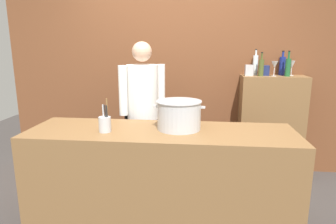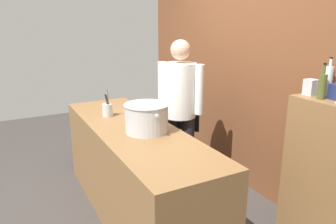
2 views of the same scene
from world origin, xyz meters
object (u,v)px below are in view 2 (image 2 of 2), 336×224
(chef, at_px, (180,105))
(spice_tin_silver, at_px, (311,87))
(wine_bottle_clear, at_px, (328,81))
(wine_bottle_olive, at_px, (322,86))
(stockpot_large, at_px, (147,118))
(utensil_crock, at_px, (107,110))

(chef, height_order, spice_tin_silver, chef)
(chef, distance_m, wine_bottle_clear, 1.48)
(chef, xyz_separation_m, wine_bottle_olive, (1.33, 0.48, 0.40))
(stockpot_large, xyz_separation_m, wine_bottle_clear, (0.84, 1.21, 0.36))
(chef, bearing_deg, utensil_crock, 43.06)
(wine_bottle_olive, relative_size, spice_tin_silver, 2.17)
(wine_bottle_clear, relative_size, spice_tin_silver, 2.42)
(wine_bottle_clear, bearing_deg, stockpot_large, -124.93)
(stockpot_large, bearing_deg, wine_bottle_olive, 50.48)
(chef, relative_size, stockpot_large, 3.67)
(wine_bottle_olive, bearing_deg, utensil_crock, -140.66)
(stockpot_large, height_order, utensil_crock, utensil_crock)
(chef, relative_size, spice_tin_silver, 12.90)
(stockpot_large, relative_size, spice_tin_silver, 3.51)
(utensil_crock, relative_size, wine_bottle_clear, 0.92)
(wine_bottle_clear, height_order, spice_tin_silver, wine_bottle_clear)
(utensil_crock, distance_m, spice_tin_silver, 1.91)
(utensil_crock, xyz_separation_m, spice_tin_silver, (1.37, 1.28, 0.36))
(stockpot_large, height_order, wine_bottle_olive, wine_bottle_olive)
(stockpot_large, bearing_deg, utensil_crock, -165.67)
(stockpot_large, xyz_separation_m, utensil_crock, (-0.62, -0.16, -0.05))
(chef, height_order, wine_bottle_olive, chef)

